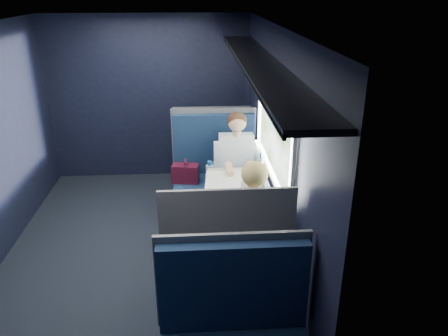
{
  "coord_description": "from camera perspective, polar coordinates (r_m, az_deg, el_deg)",
  "views": [
    {
      "loc": [
        0.62,
        -4.0,
        2.64
      ],
      "look_at": [
        0.9,
        0.0,
        0.95
      ],
      "focal_mm": 35.0,
      "sensor_mm": 36.0,
      "label": 1
    }
  ],
  "objects": [
    {
      "name": "ground",
      "position": [
        4.84,
        -10.9,
        -10.78
      ],
      "size": [
        2.8,
        4.2,
        0.01
      ],
      "primitive_type": "cube",
      "color": "black"
    },
    {
      "name": "cup",
      "position": [
        4.85,
        3.65,
        0.31
      ],
      "size": [
        0.07,
        0.07,
        0.09
      ],
      "primitive_type": "cylinder",
      "color": "white",
      "rests_on": "table"
    },
    {
      "name": "papers",
      "position": [
        4.49,
        0.61,
        -2.13
      ],
      "size": [
        0.53,
        0.73,
        0.01
      ],
      "primitive_type": "cube",
      "rotation": [
        0.0,
        0.0,
        -0.07
      ],
      "color": "white",
      "rests_on": "table"
    },
    {
      "name": "seat_bay_far",
      "position": [
        3.84,
        0.15,
        -12.53
      ],
      "size": [
        1.04,
        0.62,
        1.26
      ],
      "color": "#0D1D3B",
      "rests_on": "ground"
    },
    {
      "name": "room_shell",
      "position": [
        4.21,
        -12.07,
        6.31
      ],
      "size": [
        3.0,
        4.4,
        2.4
      ],
      "color": "black",
      "rests_on": "ground"
    },
    {
      "name": "bottle_small",
      "position": [
        4.72,
        4.97,
        0.26
      ],
      "size": [
        0.06,
        0.06,
        0.21
      ],
      "color": "silver",
      "rests_on": "table"
    },
    {
      "name": "woman",
      "position": [
        3.84,
        3.74,
        -7.08
      ],
      "size": [
        0.53,
        0.56,
        1.32
      ],
      "color": "black",
      "rests_on": "ground"
    },
    {
      "name": "seat_bay_near",
      "position": [
        5.36,
        -1.3,
        -1.64
      ],
      "size": [
        1.04,
        0.62,
        1.26
      ],
      "color": "#0D1D3B",
      "rests_on": "ground"
    },
    {
      "name": "man",
      "position": [
        5.1,
        1.7,
        0.7
      ],
      "size": [
        0.53,
        0.56,
        1.32
      ],
      "color": "black",
      "rests_on": "ground"
    },
    {
      "name": "laptop",
      "position": [
        4.5,
        4.33,
        -1.34
      ],
      "size": [
        0.28,
        0.33,
        0.22
      ],
      "color": "silver",
      "rests_on": "table"
    },
    {
      "name": "table",
      "position": [
        4.48,
        1.69,
        -3.34
      ],
      "size": [
        0.62,
        1.0,
        0.74
      ],
      "color": "#54565E",
      "rests_on": "ground"
    },
    {
      "name": "seat_row_front",
      "position": [
        6.21,
        -1.6,
        1.8
      ],
      "size": [
        1.04,
        0.51,
        1.16
      ],
      "color": "#0D1D3B",
      "rests_on": "ground"
    }
  ]
}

